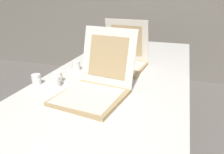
% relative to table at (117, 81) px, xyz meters
% --- Properties ---
extents(table, '(0.98, 2.46, 0.74)m').
position_rel_table_xyz_m(table, '(0.00, 0.00, 0.00)').
color(table, silver).
rests_on(table, ground).
extents(pizza_box_front, '(0.41, 0.48, 0.36)m').
position_rel_table_xyz_m(pizza_box_front, '(-0.03, -0.35, 0.09)').
color(pizza_box_front, tan).
rests_on(pizza_box_front, table).
extents(pizza_box_middle, '(0.38, 0.38, 0.36)m').
position_rel_table_xyz_m(pizza_box_middle, '(-0.02, 0.19, 0.09)').
color(pizza_box_middle, tan).
rests_on(pizza_box_middle, table).
extents(cup_white_far, '(0.06, 0.06, 0.07)m').
position_rel_table_xyz_m(cup_white_far, '(-0.20, 0.42, 0.08)').
color(cup_white_far, white).
rests_on(cup_white_far, table).
extents(cup_white_mid, '(0.06, 0.06, 0.07)m').
position_rel_table_xyz_m(cup_white_mid, '(-0.33, 0.02, 0.08)').
color(cup_white_mid, white).
rests_on(cup_white_mid, table).
extents(cup_white_near_center, '(0.06, 0.06, 0.07)m').
position_rel_table_xyz_m(cup_white_near_center, '(-0.34, -0.24, 0.08)').
color(cup_white_near_center, white).
rests_on(cup_white_near_center, table).
extents(cup_white_near_right, '(0.06, 0.06, 0.07)m').
position_rel_table_xyz_m(cup_white_near_right, '(-0.31, -0.30, 0.08)').
color(cup_white_near_right, white).
rests_on(cup_white_near_right, table).
extents(cup_white_near_left, '(0.06, 0.06, 0.07)m').
position_rel_table_xyz_m(cup_white_near_left, '(-0.45, -0.31, 0.08)').
color(cup_white_near_left, white).
rests_on(cup_white_near_left, table).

